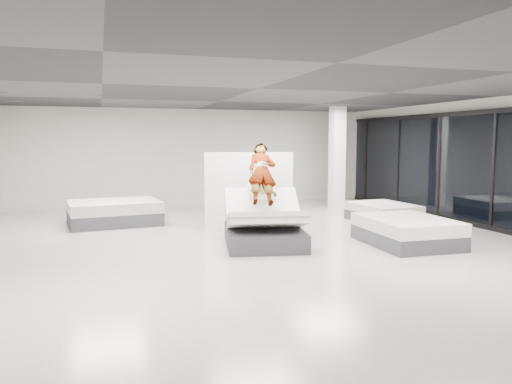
% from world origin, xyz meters
% --- Properties ---
extents(room, '(14.00, 14.04, 3.20)m').
position_xyz_m(room, '(0.00, 0.00, 1.60)').
color(room, beige).
rests_on(room, ground).
extents(hero_bed, '(1.92, 2.32, 1.26)m').
position_xyz_m(hero_bed, '(0.13, 0.03, 0.40)').
color(hero_bed, '#3D3D43').
rests_on(hero_bed, floor).
extents(person, '(0.89, 1.56, 1.48)m').
position_xyz_m(person, '(0.19, 0.34, 1.26)').
color(person, slate).
rests_on(person, hero_bed).
extents(remote, '(0.08, 0.15, 0.08)m').
position_xyz_m(remote, '(0.34, -0.05, 1.06)').
color(remote, black).
rests_on(remote, person).
extents(divider_panel, '(2.03, 0.65, 1.89)m').
position_xyz_m(divider_panel, '(0.25, 1.57, 0.94)').
color(divider_panel, white).
rests_on(divider_panel, floor).
extents(flat_bed_right_far, '(1.44, 1.85, 0.49)m').
position_xyz_m(flat_bed_right_far, '(4.08, 1.90, 0.24)').
color(flat_bed_right_far, '#3D3D43').
rests_on(flat_bed_right_far, floor).
extents(flat_bed_right_near, '(1.60, 2.10, 0.56)m').
position_xyz_m(flat_bed_right_near, '(2.97, -0.82, 0.28)').
color(flat_bed_right_near, '#3D3D43').
rests_on(flat_bed_right_near, floor).
extents(flat_bed_left_far, '(2.41, 1.93, 0.61)m').
position_xyz_m(flat_bed_left_far, '(-2.78, 3.62, 0.31)').
color(flat_bed_left_far, '#3D3D43').
rests_on(flat_bed_left_far, floor).
extents(column, '(0.40, 0.40, 3.20)m').
position_xyz_m(column, '(4.00, 4.50, 1.60)').
color(column, white).
rests_on(column, floor).
extents(storefront_glazing, '(0.12, 13.40, 2.92)m').
position_xyz_m(storefront_glazing, '(5.90, 0.00, 1.45)').
color(storefront_glazing, '#1E2432').
rests_on(storefront_glazing, floor).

